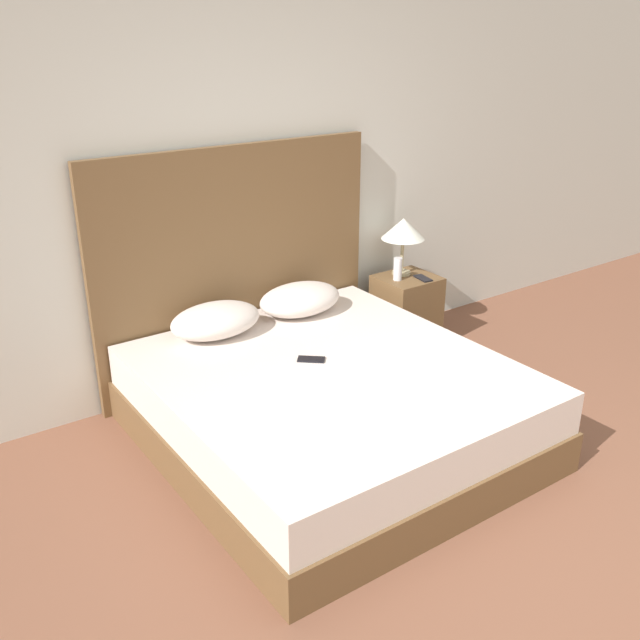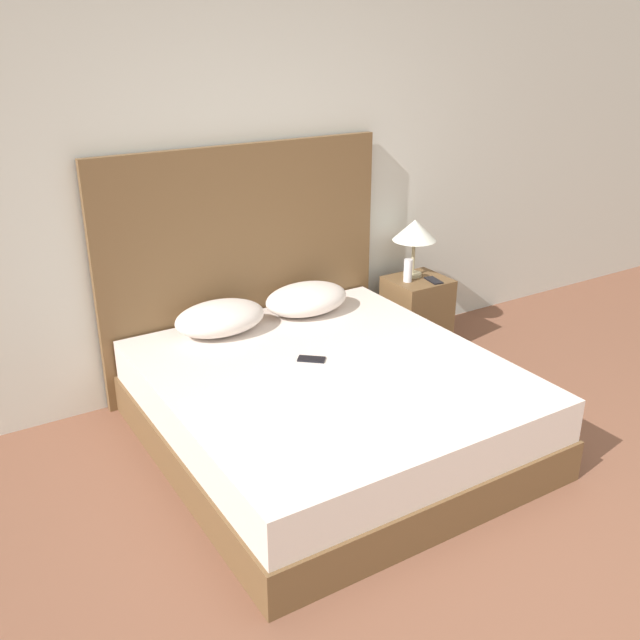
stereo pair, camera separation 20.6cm
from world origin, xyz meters
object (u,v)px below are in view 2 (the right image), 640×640
Objects in this scene: nightstand at (416,313)px; table_lamp at (415,231)px; phone_on_nightstand at (434,280)px; phone_on_bed at (311,359)px; bed at (329,407)px.

nightstand is 0.59m from table_lamp.
nightstand is 0.29m from phone_on_nightstand.
phone_on_bed is at bearing -151.41° from table_lamp.
phone_on_nightstand is (1.28, 0.66, 0.30)m from bed.
table_lamp is 0.37m from phone_on_nightstand.
phone_on_bed is at bearing 101.41° from bed.
nightstand reaches higher than bed.
nightstand is at bearing -93.12° from table_lamp.
phone_on_nightstand is (1.31, 0.51, 0.06)m from phone_on_bed.
bed is at bearing -148.36° from nightstand.
phone_on_bed is (-0.03, 0.14, 0.24)m from bed.
phone_on_nightstand is at bearing -71.43° from table_lamp.
bed is 0.28m from phone_on_bed.
phone_on_bed is at bearing -158.50° from phone_on_nightstand.
phone_on_bed is 1.00× the size of phone_on_nightstand.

